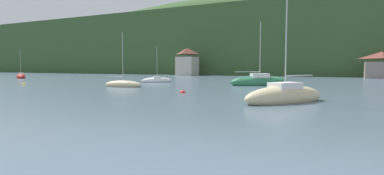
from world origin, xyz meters
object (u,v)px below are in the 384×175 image
at_px(sailboat_far_4, 157,81).
at_px(mooring_buoy_near, 24,85).
at_px(shore_building_westcentral, 382,65).
at_px(sailboat_far_2, 123,85).
at_px(mooring_buoy_mid, 183,93).
at_px(sailboat_far_7, 260,82).
at_px(sailboat_mid_0, 285,96).
at_px(shore_building_west, 187,62).
at_px(sailboat_far_5, 21,77).

height_order(sailboat_far_4, mooring_buoy_near, sailboat_far_4).
height_order(shore_building_westcentral, sailboat_far_2, sailboat_far_2).
bearing_deg(mooring_buoy_mid, mooring_buoy_near, 175.92).
distance_m(shore_building_westcentral, sailboat_far_7, 39.57).
height_order(shore_building_westcentral, sailboat_mid_0, sailboat_mid_0).
relative_size(shore_building_west, sailboat_far_5, 1.21).
bearing_deg(sailboat_far_5, sailboat_mid_0, -166.68).
relative_size(sailboat_far_4, sailboat_far_7, 0.69).
distance_m(shore_building_west, sailboat_far_2, 48.59).
bearing_deg(sailboat_mid_0, sailboat_far_4, -96.53).
height_order(sailboat_far_2, sailboat_far_5, sailboat_far_2).
xyz_separation_m(sailboat_far_4, sailboat_far_5, (-35.21, 1.42, 0.05)).
height_order(sailboat_far_4, sailboat_far_5, sailboat_far_5).
relative_size(sailboat_mid_0, sailboat_far_7, 1.12).
distance_m(shore_building_west, sailboat_mid_0, 64.59).
bearing_deg(sailboat_far_2, mooring_buoy_mid, -27.26).
xyz_separation_m(sailboat_mid_0, mooring_buoy_mid, (-10.00, 3.52, -0.43)).
relative_size(shore_building_westcentral, mooring_buoy_mid, 12.43).
xyz_separation_m(sailboat_far_5, mooring_buoy_mid, (47.72, -16.26, -0.33)).
bearing_deg(sailboat_far_4, sailboat_far_2, 59.48).
height_order(sailboat_mid_0, sailboat_far_7, sailboat_mid_0).
xyz_separation_m(sailboat_far_2, mooring_buoy_near, (-15.30, -2.38, -0.26)).
bearing_deg(sailboat_far_7, sailboat_mid_0, -101.10).
height_order(sailboat_mid_0, mooring_buoy_mid, sailboat_mid_0).
relative_size(shore_building_west, mooring_buoy_near, 15.34).
relative_size(shore_building_west, sailboat_mid_0, 0.77).
height_order(sailboat_far_4, mooring_buoy_mid, sailboat_far_4).
relative_size(sailboat_far_2, sailboat_far_4, 1.14).
distance_m(sailboat_mid_0, mooring_buoy_mid, 10.61).
bearing_deg(shore_building_west, sailboat_mid_0, -56.55).
bearing_deg(mooring_buoy_near, shore_building_westcentral, 45.93).
distance_m(shore_building_westcentral, sailboat_far_2, 55.50).
height_order(sailboat_far_5, sailboat_far_7, sailboat_far_7).
relative_size(shore_building_westcentral, sailboat_far_5, 1.04).
height_order(sailboat_mid_0, sailboat_far_5, sailboat_mid_0).
bearing_deg(sailboat_far_4, mooring_buoy_mid, 89.19).
xyz_separation_m(sailboat_far_4, mooring_buoy_near, (-13.34, -13.00, -0.28)).
relative_size(shore_building_westcentral, sailboat_far_2, 0.94).
relative_size(shore_building_westcentral, mooring_buoy_near, 13.16).
bearing_deg(sailboat_far_2, sailboat_far_7, 29.59).
height_order(shore_building_west, sailboat_mid_0, sailboat_mid_0).
xyz_separation_m(shore_building_west, sailboat_far_7, (29.34, -36.01, -3.22)).
bearing_deg(sailboat_far_7, shore_building_westcentral, 34.26).
xyz_separation_m(shore_building_westcentral, mooring_buoy_mid, (-20.74, -49.98, -2.75)).
bearing_deg(sailboat_far_5, sailboat_far_7, -149.95).
relative_size(sailboat_far_5, mooring_buoy_mid, 12.00).
xyz_separation_m(shore_building_westcentral, mooring_buoy_near, (-46.60, -48.13, -2.75)).
height_order(sailboat_mid_0, mooring_buoy_near, sailboat_mid_0).
relative_size(shore_building_westcentral, sailboat_mid_0, 0.66).
height_order(sailboat_far_5, mooring_buoy_near, sailboat_far_5).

